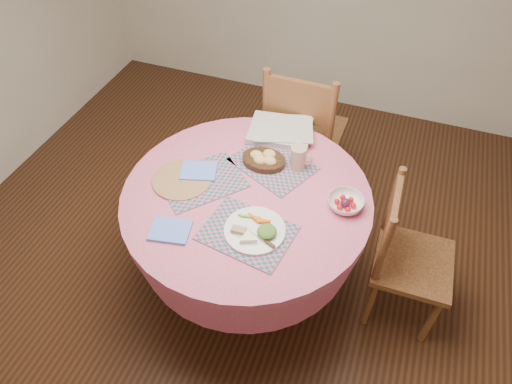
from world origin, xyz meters
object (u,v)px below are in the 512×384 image
chair_right (405,255)px  dining_table (247,219)px  chair_back (302,132)px  fruit_bowl (345,203)px  wicker_trivet (182,179)px  dinner_plate (256,230)px  bread_bowl (264,159)px  latte_mug (299,158)px

chair_right → dining_table: bearing=97.8°
dining_table → chair_back: chair_back is taller
chair_back → fruit_bowl: 0.87m
fruit_bowl → wicker_trivet: bearing=-172.7°
dinner_plate → bread_bowl: (-0.12, 0.45, 0.01)m
chair_right → chair_back: chair_back is taller
bread_bowl → fruit_bowl: bread_bowl is taller
wicker_trivet → fruit_bowl: size_ratio=1.37×
chair_right → wicker_trivet: bearing=96.4°
dining_table → wicker_trivet: (-0.34, -0.02, 0.20)m
dining_table → chair_right: 0.83m
chair_back → wicker_trivet: 0.96m
dining_table → latte_mug: 0.42m
chair_back → bread_bowl: size_ratio=4.50×
dining_table → bread_bowl: bearing=88.0°
wicker_trivet → bread_bowl: (0.35, 0.26, 0.03)m
wicker_trivet → dinner_plate: size_ratio=1.07×
dinner_plate → chair_right: bearing=26.4°
bread_bowl → fruit_bowl: 0.49m
wicker_trivet → latte_mug: bearing=29.0°
dining_table → fruit_bowl: (0.47, 0.08, 0.22)m
fruit_bowl → dining_table: bearing=-170.3°
chair_right → chair_back: size_ratio=0.86×
chair_right → fruit_bowl: size_ratio=4.04×
dining_table → dinner_plate: 0.33m
fruit_bowl → bread_bowl: bearing=161.8°
dining_table → chair_back: (0.07, 0.82, -0.02)m
dinner_plate → bread_bowl: bread_bowl is taller
chair_back → bread_bowl: 0.64m
dinner_plate → bread_bowl: bearing=104.9°
chair_right → dinner_plate: chair_right is taller
bread_bowl → chair_back: bearing=84.3°
fruit_bowl → chair_back: bearing=118.9°
latte_mug → fruit_bowl: 0.35m
fruit_bowl → chair_right: bearing=7.3°
dinner_plate → fruit_bowl: bearing=40.9°
latte_mug → chair_right: bearing=-12.6°
chair_right → latte_mug: (-0.64, 0.14, 0.36)m
chair_right → wicker_trivet: 1.21m
wicker_trivet → chair_back: bearing=64.2°
bread_bowl → fruit_bowl: (0.47, -0.15, -0.01)m
bread_bowl → latte_mug: (0.18, 0.03, 0.04)m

